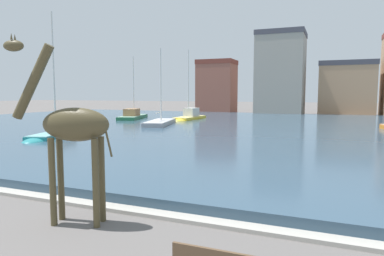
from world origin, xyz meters
The scene contains 10 objects.
harbor_water centered at (0.00, 32.09, 0.22)m, with size 85.75×48.01×0.43m, color #334C60.
quay_edge_coping centered at (0.00, 7.84, 0.06)m, with size 85.75×0.50×0.12m, color #ADA89E.
giraffe_statue centered at (-2.45, 6.50, 2.67)m, with size 2.93×1.29×5.22m.
sailboat_teal centered at (-15.05, 19.06, 0.53)m, with size 3.75×8.18×9.56m.
sailboat_grey centered at (-12.37, 31.12, 0.45)m, with size 3.79×7.89×8.22m.
sailboat_yellow centered at (-12.20, 38.02, 0.61)m, with size 2.21×6.75×8.87m.
sailboat_green centered at (-19.51, 37.26, 0.58)m, with size 4.30×8.34×8.28m.
townhouse_corner_house centered at (-15.26, 58.50, 4.80)m, with size 6.52×5.20×9.57m.
townhouse_end_terrace centered at (-4.00, 58.15, 6.86)m, with size 7.64×7.69×13.68m.
townhouse_wide_warehouse centered at (6.19, 61.27, 4.44)m, with size 8.68×6.14×8.85m.
Camera 1 is at (4.13, -0.86, 3.60)m, focal length 32.16 mm.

